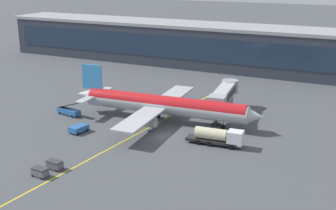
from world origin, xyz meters
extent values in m
plane|color=#47494F|center=(0.00, 0.00, 0.00)|extent=(700.00, 700.00, 0.00)
cube|color=yellow|center=(-4.89, 2.00, 0.00)|extent=(7.70, 79.68, 0.01)
cube|color=#2D333D|center=(10.66, 64.86, 6.53)|extent=(203.13, 17.79, 13.06)
cube|color=#1E2D42|center=(10.66, 55.91, 7.18)|extent=(197.04, 0.16, 7.31)
cube|color=#99999E|center=(10.66, 64.86, 13.56)|extent=(207.20, 18.15, 1.00)
cylinder|color=#B2B7BC|center=(-3.67, 8.16, 3.58)|extent=(36.56, 6.40, 3.75)
cylinder|color=red|center=(-3.67, 8.16, 3.92)|extent=(35.82, 6.20, 3.60)
cone|color=#B2B7BC|center=(15.78, 9.59, 3.58)|extent=(4.00, 3.83, 3.57)
cone|color=#B2B7BC|center=(-23.32, 6.72, 3.96)|extent=(4.73, 3.51, 3.19)
cube|color=#388CD1|center=(-21.32, 6.87, 8.28)|extent=(4.89, 0.72, 5.63)
cube|color=#B2B7BC|center=(-21.09, 10.65, 4.15)|extent=(2.43, 6.14, 0.24)
cube|color=#B2B7BC|center=(-20.55, 3.16, 4.15)|extent=(2.43, 6.14, 0.24)
cube|color=#B2B7BC|center=(-5.87, 17.54, 3.30)|extent=(5.90, 15.59, 0.40)
cube|color=#B2B7BC|center=(-4.47, -1.44, 3.30)|extent=(5.90, 15.59, 0.40)
cylinder|color=#939399|center=(-4.67, 14.87, 1.97)|extent=(3.03, 2.27, 2.06)
cylinder|color=#939399|center=(-3.68, 1.38, 1.97)|extent=(3.03, 2.27, 2.06)
cylinder|color=black|center=(9.39, 9.12, 0.50)|extent=(1.03, 0.47, 1.00)
cylinder|color=slate|center=(9.39, 9.12, 1.35)|extent=(0.20, 0.20, 1.71)
cylinder|color=black|center=(-5.98, 9.69, 0.50)|extent=(1.03, 0.47, 1.00)
cylinder|color=slate|center=(-5.98, 9.69, 1.35)|extent=(0.20, 0.20, 1.71)
cylinder|color=black|center=(-5.73, 6.32, 0.50)|extent=(1.03, 0.47, 1.00)
cylinder|color=slate|center=(-5.73, 6.32, 1.35)|extent=(0.20, 0.20, 1.71)
cube|color=#B2B7BC|center=(6.31, 17.88, 4.88)|extent=(4.77, 14.28, 2.80)
cube|color=#232328|center=(6.36, 17.89, 4.88)|extent=(4.60, 12.07, 1.54)
cube|color=#9EA3A8|center=(7.21, 10.93, 4.88)|extent=(3.98, 3.63, 2.94)
cylinder|color=#4C4C51|center=(7.21, 10.93, 1.74)|extent=(0.70, 0.70, 3.48)
cube|color=#262628|center=(7.21, 10.93, 0.15)|extent=(2.02, 2.02, 0.30)
cylinder|color=gray|center=(5.42, 24.83, 4.88)|extent=(3.90, 3.90, 3.08)
cylinder|color=gray|center=(5.42, 24.83, 1.74)|extent=(1.80, 1.80, 3.48)
cube|color=#232326|center=(10.28, 0.40, 0.75)|extent=(10.16, 3.24, 0.50)
cube|color=silver|center=(14.66, 0.73, 2.00)|extent=(2.98, 2.70, 2.50)
cube|color=black|center=(15.92, 0.82, 2.50)|extent=(0.33, 2.31, 1.12)
cylinder|color=beige|center=(10.00, 0.38, 2.10)|extent=(6.15, 2.64, 2.20)
cylinder|color=black|center=(14.02, 1.87, 0.50)|extent=(1.02, 0.42, 1.00)
cylinder|color=black|center=(14.19, -0.50, 0.50)|extent=(1.02, 0.42, 1.00)
cylinder|color=black|center=(9.89, 1.56, 0.50)|extent=(1.02, 0.42, 1.00)
cylinder|color=black|center=(10.07, -0.81, 0.50)|extent=(1.02, 0.42, 1.00)
cylinder|color=black|center=(7.79, 1.40, 0.50)|extent=(1.02, 0.42, 1.00)
cylinder|color=black|center=(7.97, -0.96, 0.50)|extent=(1.02, 0.42, 1.00)
cube|color=#285B9E|center=(-25.04, 2.49, 0.85)|extent=(6.25, 2.97, 1.10)
cube|color=black|center=(-25.04, 2.49, 2.30)|extent=(7.02, 2.57, 2.38)
cylinder|color=black|center=(-27.26, 2.03, 0.30)|extent=(0.64, 0.36, 0.60)
cylinder|color=black|center=(-26.95, 3.71, 0.30)|extent=(0.64, 0.36, 0.60)
cylinder|color=black|center=(-23.13, 1.26, 0.30)|extent=(0.64, 0.36, 0.60)
cylinder|color=black|center=(-22.82, 2.94, 0.30)|extent=(0.64, 0.36, 0.60)
cube|color=#285B9E|center=(-16.25, -5.49, 0.85)|extent=(2.89, 4.13, 1.10)
cube|color=black|center=(-16.41, -6.43, 1.04)|extent=(2.26, 1.65, 0.33)
cylinder|color=black|center=(-15.45, -6.98, 0.30)|extent=(0.35, 0.63, 0.60)
cylinder|color=black|center=(-17.49, -6.63, 0.30)|extent=(0.35, 0.63, 0.60)
cylinder|color=black|center=(-15.01, -4.35, 0.30)|extent=(0.35, 0.63, 0.60)
cylinder|color=black|center=(-17.06, -4.01, 0.30)|extent=(0.35, 0.63, 0.60)
cube|color=#595B60|center=(-9.62, -24.32, 0.73)|extent=(2.72, 1.72, 1.10)
cube|color=#333338|center=(-9.62, -24.32, 1.43)|extent=(2.77, 1.75, 0.10)
cylinder|color=black|center=(-10.72, -24.98, 0.18)|extent=(0.37, 0.15, 0.36)
cylinder|color=black|center=(-10.59, -23.48, 0.18)|extent=(0.37, 0.15, 0.36)
cylinder|color=black|center=(-8.65, -25.16, 0.18)|extent=(0.37, 0.15, 0.36)
cylinder|color=black|center=(-8.52, -23.66, 0.18)|extent=(0.37, 0.15, 0.36)
cube|color=#595B60|center=(-9.35, -21.13, 0.73)|extent=(2.72, 1.72, 1.10)
cube|color=#333338|center=(-9.35, -21.13, 1.43)|extent=(2.77, 1.75, 0.10)
cylinder|color=black|center=(-10.45, -21.79, 0.18)|extent=(0.37, 0.15, 0.36)
cylinder|color=black|center=(-10.32, -20.30, 0.18)|extent=(0.37, 0.15, 0.36)
cylinder|color=black|center=(-8.38, -21.97, 0.18)|extent=(0.37, 0.15, 0.36)
cylinder|color=black|center=(-8.25, -20.47, 0.18)|extent=(0.37, 0.15, 0.36)
camera|label=1|loc=(36.82, -72.79, 31.91)|focal=47.24mm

